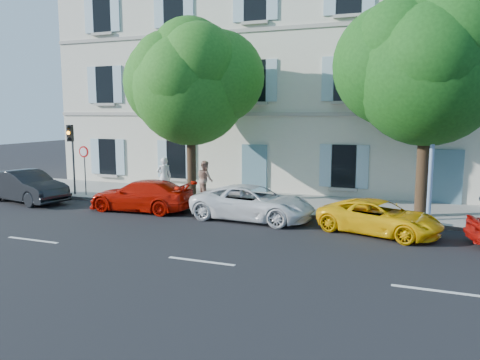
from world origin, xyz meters
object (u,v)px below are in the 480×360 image
at_px(road_sign, 84,160).
at_px(pedestrian_a, 164,177).
at_px(car_white_coupe, 253,203).
at_px(pedestrian_b, 205,179).
at_px(tree_right, 428,72).
at_px(street_lamp, 436,89).
at_px(car_red_coupe, 141,195).
at_px(car_yellow_supercar, 379,217).
at_px(car_dark_sedan, 26,186).
at_px(traffic_light, 71,144).
at_px(tree_left, 190,88).

distance_m(road_sign, pedestrian_a, 3.93).
bearing_deg(car_white_coupe, pedestrian_b, 53.67).
bearing_deg(tree_right, pedestrian_a, 178.52).
xyz_separation_m(car_white_coupe, street_lamp, (6.27, 1.50, 4.24)).
height_order(car_white_coupe, tree_right, tree_right).
distance_m(car_red_coupe, car_yellow_supercar, 9.59).
relative_size(car_dark_sedan, pedestrian_a, 2.43).
height_order(car_red_coupe, street_lamp, street_lamp).
height_order(car_yellow_supercar, road_sign, road_sign).
relative_size(car_white_coupe, road_sign, 2.01).
xyz_separation_m(car_dark_sedan, pedestrian_b, (7.52, 3.15, 0.29)).
distance_m(car_yellow_supercar, street_lamp, 5.01).
bearing_deg(road_sign, street_lamp, 0.08).
bearing_deg(car_dark_sedan, traffic_light, -22.91).
height_order(car_dark_sedan, tree_left, tree_left).
distance_m(car_yellow_supercar, road_sign, 13.95).
distance_m(car_white_coupe, street_lamp, 7.71).
height_order(traffic_light, pedestrian_a, traffic_light).
xyz_separation_m(car_red_coupe, pedestrian_a, (-0.47, 2.68, 0.42)).
relative_size(car_white_coupe, pedestrian_b, 2.71).
distance_m(tree_right, road_sign, 15.51).
height_order(car_yellow_supercar, traffic_light, traffic_light).
distance_m(car_white_coupe, pedestrian_b, 4.32).
distance_m(car_white_coupe, traffic_light, 9.92).
distance_m(car_white_coupe, car_yellow_supercar, 4.72).
distance_m(car_red_coupe, tree_right, 12.15).
xyz_separation_m(road_sign, pedestrian_b, (5.75, 1.27, -0.82)).
bearing_deg(car_yellow_supercar, car_dark_sedan, 106.42).
height_order(car_dark_sedan, car_red_coupe, car_dark_sedan).
height_order(car_dark_sedan, car_yellow_supercar, car_dark_sedan).
height_order(car_dark_sedan, tree_right, tree_right).
xyz_separation_m(car_dark_sedan, car_white_coupe, (10.83, 0.39, -0.08)).
distance_m(car_dark_sedan, traffic_light, 2.77).
distance_m(road_sign, pedestrian_b, 5.95).
height_order(car_yellow_supercar, tree_left, tree_left).
bearing_deg(pedestrian_b, pedestrian_a, 47.90).
bearing_deg(tree_left, pedestrian_a, 158.86).
bearing_deg(car_yellow_supercar, car_white_coupe, 101.01).
bearing_deg(car_yellow_supercar, traffic_light, 99.62).
bearing_deg(car_red_coupe, car_white_coupe, 88.84).
bearing_deg(car_white_coupe, road_sign, 84.18).
height_order(car_white_coupe, pedestrian_a, pedestrian_a).
distance_m(street_lamp, pedestrian_a, 12.28).
distance_m(car_dark_sedan, tree_left, 8.80).
xyz_separation_m(road_sign, pedestrian_a, (3.70, 1.08, -0.77)).
height_order(car_red_coupe, car_yellow_supercar, car_red_coupe).
distance_m(car_dark_sedan, pedestrian_b, 8.16).
relative_size(street_lamp, pedestrian_a, 4.58).
bearing_deg(street_lamp, car_dark_sedan, -173.68).
relative_size(car_yellow_supercar, road_sign, 1.74).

